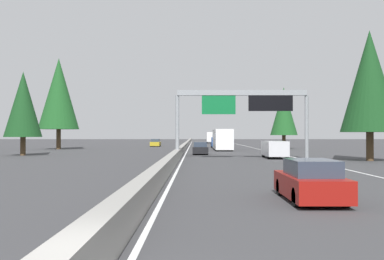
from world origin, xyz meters
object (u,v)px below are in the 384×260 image
Objects in this scene: sedan_far_right at (200,149)px; bus_mid_left at (222,139)px; conifer_right_mid at (284,111)px; conifer_left_mid at (59,94)px; sign_gantry_overhead at (244,104)px; box_truck_near_center at (211,137)px; conifer_left_near at (23,104)px; oncoming_near at (156,143)px; conifer_right_near at (370,81)px; sedan_mid_center at (310,182)px; minivan_far_center at (275,149)px; pickup_far_left at (217,142)px.

sedan_far_right is 15.08m from bus_mid_left.
conifer_left_mid reaches higher than conifer_right_mid.
sign_gantry_overhead is 78.28m from box_truck_near_center.
oncoming_near is at bearing -17.19° from conifer_left_near.
conifer_right_near is 1.15× the size of conifer_right_mid.
sedan_mid_center is 0.30× the size of conifer_left_mid.
conifer_left_mid is (-15.92, 14.04, 8.14)m from oncoming_near.
minivan_far_center is at bearing -177.25° from box_truck_near_center.
conifer_right_mid is at bearing -167.23° from box_truck_near_center.
conifer_right_mid is at bearing -10.20° from sedan_mid_center.
pickup_far_left reaches higher than oncoming_near.
minivan_far_center is 40.85m from conifer_left_mid.
conifer_left_near is (-37.26, 11.53, 5.03)m from oncoming_near.
sign_gantry_overhead is 2.88× the size of oncoming_near.
conifer_left_near is (-70.91, 23.41, 4.10)m from box_truck_near_center.
oncoming_near is 0.38× the size of conifer_right_near.
sedan_mid_center is 0.38× the size of bus_mid_left.
bus_mid_left is at bearing 22.71° from conifer_right_near.
sedan_far_right is 26.50m from conifer_right_mid.
oncoming_near is at bearing 160.55° from box_truck_near_center.
conifer_left_mid is (31.38, 37.30, 1.74)m from conifer_right_near.
conifer_right_near reaches higher than sign_gantry_overhead.
sedan_far_right is 68.26m from box_truck_near_center.
sedan_mid_center is at bearing 179.97° from box_truck_near_center.
box_truck_near_center is (105.18, -0.06, 0.93)m from sedan_mid_center.
conifer_right_near is (-47.30, -23.26, 6.40)m from oncoming_near.
minivan_far_center is 0.43× the size of conifer_right_near.
pickup_far_left is at bearing 179.57° from box_truck_near_center.
sign_gantry_overhead reaches higher than minivan_far_center.
conifer_right_mid is (30.22, -6.83, 5.23)m from minivan_far_center.
minivan_far_center is (28.57, -3.74, 0.27)m from sedan_mid_center.
sign_gantry_overhead is at bearing 75.84° from conifer_right_near.
minivan_far_center is 0.49× the size of conifer_right_mid.
sedan_mid_center is 0.47× the size of conifer_left_near.
bus_mid_left reaches higher than oncoming_near.
sign_gantry_overhead is at bearing -158.11° from sedan_far_right.
box_truck_near_center reaches higher than sedan_mid_center.
sign_gantry_overhead is 11.40m from conifer_right_near.
oncoming_near is at bearing 15.50° from sign_gantry_overhead.
oncoming_near is at bearing 9.38° from sedan_mid_center.
pickup_far_left is at bearing 59.38° from oncoming_near.
minivan_far_center is at bearing -7.46° from sedan_mid_center.
conifer_right_near is at bearing -157.29° from bus_mid_left.
conifer_left_near is at bearing -17.19° from oncoming_near.
pickup_far_left reaches higher than sedan_far_right.
conifer_left_near is at bearing 78.13° from minivan_far_center.
sedan_mid_center is 0.38× the size of conifer_right_near.
box_truck_near_center reaches higher than sedan_far_right.
sign_gantry_overhead is at bearing 162.49° from conifer_right_mid.
conifer_left_near is at bearing 161.73° from box_truck_near_center.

